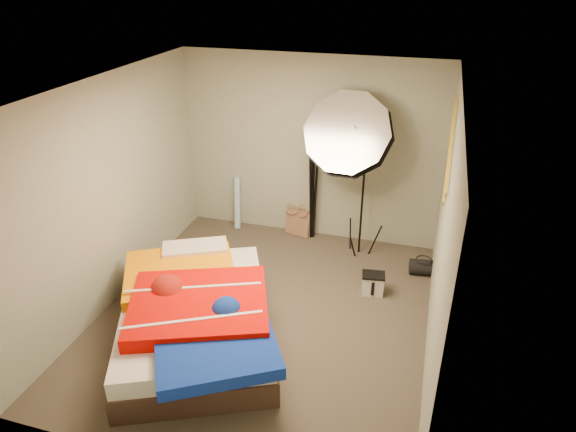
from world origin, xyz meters
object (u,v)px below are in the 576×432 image
at_px(duffel_bag, 423,267).
at_px(bed, 196,315).
at_px(camera_tripod, 313,186).
at_px(camera_case, 373,284).
at_px(photo_umbrella, 349,136).
at_px(wrapping_roll, 237,203).
at_px(tote_bag, 299,222).

xyz_separation_m(duffel_bag, bed, (-2.16, -1.91, 0.21)).
distance_m(duffel_bag, camera_tripod, 1.78).
height_order(camera_case, photo_umbrella, photo_umbrella).
distance_m(duffel_bag, photo_umbrella, 1.88).
bearing_deg(photo_umbrella, bed, -117.99).
distance_m(camera_case, photo_umbrella, 1.78).
relative_size(wrapping_roll, camera_case, 3.10).
relative_size(tote_bag, camera_tripod, 0.27).
bearing_deg(bed, wrapping_roll, 101.76).
height_order(photo_umbrella, camera_tripod, photo_umbrella).
relative_size(duffel_bag, camera_tripod, 0.24).
distance_m(camera_case, camera_tripod, 1.66).
height_order(duffel_bag, camera_tripod, camera_tripod).
relative_size(camera_case, bed, 0.10).
xyz_separation_m(wrapping_roll, duffel_bag, (2.67, -0.55, -0.28)).
relative_size(duffel_bag, photo_umbrella, 0.14).
xyz_separation_m(tote_bag, duffel_bag, (1.75, -0.57, -0.09)).
height_order(duffel_bag, bed, bed).
relative_size(wrapping_roll, bed, 0.31).
height_order(wrapping_roll, bed, wrapping_roll).
xyz_separation_m(camera_case, camera_tripod, (-1.02, 1.13, 0.66)).
bearing_deg(photo_umbrella, tote_bag, 151.76).
bearing_deg(tote_bag, wrapping_roll, -163.63).
relative_size(wrapping_roll, duffel_bag, 2.37).
bearing_deg(camera_case, wrapping_roll, 144.29).
relative_size(camera_case, photo_umbrella, 0.11).
xyz_separation_m(bed, camera_tripod, (0.61, 2.45, 0.48)).
distance_m(photo_umbrella, camera_tripod, 1.06).
distance_m(tote_bag, duffel_bag, 1.85).
height_order(camera_case, bed, bed).
distance_m(tote_bag, camera_tripod, 0.63).
bearing_deg(duffel_bag, wrapping_roll, 161.47).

